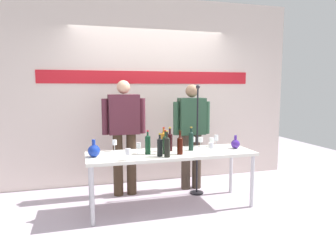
% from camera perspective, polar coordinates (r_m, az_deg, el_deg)
% --- Properties ---
extents(ground_plane, '(10.00, 10.00, 0.00)m').
position_cam_1_polar(ground_plane, '(4.28, 0.57, -14.47)').
color(ground_plane, '#B9A9B9').
extents(back_wall, '(4.96, 0.11, 3.00)m').
position_cam_1_polar(back_wall, '(5.20, -3.38, 6.31)').
color(back_wall, beige).
rests_on(back_wall, ground).
extents(display_table, '(2.16, 0.69, 0.73)m').
position_cam_1_polar(display_table, '(4.08, 0.58, -5.62)').
color(display_table, white).
rests_on(display_table, ground).
extents(decanter_blue_left, '(0.15, 0.15, 0.21)m').
position_cam_1_polar(decanter_blue_left, '(3.90, -13.36, -4.38)').
color(decanter_blue_left, '#1835A1').
rests_on(decanter_blue_left, display_table).
extents(decanter_blue_right, '(0.12, 0.12, 0.18)m').
position_cam_1_polar(decanter_blue_right, '(4.40, 12.18, -3.20)').
color(decanter_blue_right, '#442390').
rests_on(decanter_blue_right, display_table).
extents(presenter_left, '(0.63, 0.22, 1.67)m').
position_cam_1_polar(presenter_left, '(4.54, -8.00, -0.70)').
color(presenter_left, '#412F20').
rests_on(presenter_left, ground).
extents(presenter_right, '(0.59, 0.22, 1.61)m').
position_cam_1_polar(presenter_right, '(4.80, 4.32, -0.78)').
color(presenter_right, '#3E3127').
rests_on(presenter_right, ground).
extents(wine_bottle_0, '(0.07, 0.07, 0.28)m').
position_cam_1_polar(wine_bottle_0, '(3.82, -1.50, -3.71)').
color(wine_bottle_0, black).
rests_on(wine_bottle_0, display_table).
extents(wine_bottle_1, '(0.07, 0.07, 0.33)m').
position_cam_1_polar(wine_bottle_1, '(3.77, -0.15, -3.68)').
color(wine_bottle_1, black).
rests_on(wine_bottle_1, display_table).
extents(wine_bottle_2, '(0.07, 0.07, 0.30)m').
position_cam_1_polar(wine_bottle_2, '(3.95, -3.71, -3.25)').
color(wine_bottle_2, '#0F341E').
rests_on(wine_bottle_2, display_table).
extents(wine_bottle_3, '(0.06, 0.06, 0.32)m').
position_cam_1_polar(wine_bottle_3, '(4.18, 4.23, -2.58)').
color(wine_bottle_3, black).
rests_on(wine_bottle_3, display_table).
extents(wine_bottle_4, '(0.07, 0.07, 0.32)m').
position_cam_1_polar(wine_bottle_4, '(4.11, -0.79, -2.72)').
color(wine_bottle_4, orange).
rests_on(wine_bottle_4, display_table).
extents(wine_bottle_5, '(0.07, 0.07, 0.32)m').
position_cam_1_polar(wine_bottle_5, '(4.15, 0.35, -2.73)').
color(wine_bottle_5, black).
rests_on(wine_bottle_5, display_table).
extents(wine_bottle_6, '(0.07, 0.07, 0.31)m').
position_cam_1_polar(wine_bottle_6, '(3.95, -0.48, -3.26)').
color(wine_bottle_6, black).
rests_on(wine_bottle_6, display_table).
extents(wine_bottle_7, '(0.07, 0.07, 0.31)m').
position_cam_1_polar(wine_bottle_7, '(3.93, 2.20, -3.39)').
color(wine_bottle_7, '#340C05').
rests_on(wine_bottle_7, display_table).
extents(wine_glass_left_0, '(0.06, 0.06, 0.15)m').
position_cam_1_polar(wine_glass_left_0, '(4.19, -9.73, -3.01)').
color(wine_glass_left_0, white).
rests_on(wine_glass_left_0, display_table).
extents(wine_glass_left_1, '(0.07, 0.07, 0.14)m').
position_cam_1_polar(wine_glass_left_1, '(3.64, -7.32, -4.70)').
color(wine_glass_left_1, white).
rests_on(wine_glass_left_1, display_table).
extents(wine_glass_left_2, '(0.06, 0.06, 0.14)m').
position_cam_1_polar(wine_glass_left_2, '(4.00, -5.38, -3.59)').
color(wine_glass_left_2, white).
rests_on(wine_glass_left_2, display_table).
extents(wine_glass_right_0, '(0.06, 0.06, 0.14)m').
position_cam_1_polar(wine_glass_right_0, '(4.45, 5.95, -2.52)').
color(wine_glass_right_0, white).
rests_on(wine_glass_right_0, display_table).
extents(wine_glass_right_1, '(0.06, 0.06, 0.15)m').
position_cam_1_polar(wine_glass_right_1, '(3.96, 7.84, -3.61)').
color(wine_glass_right_1, white).
rests_on(wine_glass_right_1, display_table).
extents(wine_glass_right_2, '(0.07, 0.07, 0.14)m').
position_cam_1_polar(wine_glass_right_2, '(4.45, 4.56, -2.48)').
color(wine_glass_right_2, white).
rests_on(wine_glass_right_2, display_table).
extents(wine_glass_right_3, '(0.07, 0.07, 0.13)m').
position_cam_1_polar(wine_glass_right_3, '(4.47, 7.99, -2.61)').
color(wine_glass_right_3, white).
rests_on(wine_glass_right_3, display_table).
extents(wine_glass_right_4, '(0.06, 0.06, 0.16)m').
position_cam_1_polar(wine_glass_right_4, '(4.53, 8.79, -2.21)').
color(wine_glass_right_4, white).
rests_on(wine_glass_right_4, display_table).
extents(microphone_stand, '(0.20, 0.20, 1.61)m').
position_cam_1_polar(microphone_stand, '(4.64, 5.31, -5.76)').
color(microphone_stand, black).
rests_on(microphone_stand, ground).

